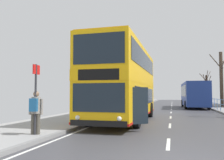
{
  "coord_description": "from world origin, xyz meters",
  "views": [
    {
      "loc": [
        0.16,
        -5.69,
        1.64
      ],
      "look_at": [
        -2.78,
        5.91,
        2.37
      ],
      "focal_mm": 38.37,
      "sensor_mm": 36.0,
      "label": 1
    }
  ],
  "objects_px": {
    "double_decker_bus_main": "(124,83)",
    "bare_tree_far_00": "(207,88)",
    "bare_tree_far_01": "(221,78)",
    "background_bus_far_lane": "(194,94)",
    "bus_stop_sign_near": "(36,91)",
    "pedestrian_with_backpack": "(35,109)"
  },
  "relations": [
    {
      "from": "pedestrian_with_backpack",
      "to": "bus_stop_sign_near",
      "type": "distance_m",
      "value": 0.69
    },
    {
      "from": "bus_stop_sign_near",
      "to": "bare_tree_far_00",
      "type": "xyz_separation_m",
      "value": [
        10.42,
        33.54,
        0.94
      ]
    },
    {
      "from": "double_decker_bus_main",
      "to": "bus_stop_sign_near",
      "type": "xyz_separation_m",
      "value": [
        -2.13,
        -6.51,
        -0.59
      ]
    },
    {
      "from": "double_decker_bus_main",
      "to": "bare_tree_far_01",
      "type": "distance_m",
      "value": 19.94
    },
    {
      "from": "background_bus_far_lane",
      "to": "bus_stop_sign_near",
      "type": "distance_m",
      "value": 24.1
    },
    {
      "from": "bare_tree_far_00",
      "to": "background_bus_far_lane",
      "type": "bearing_deg",
      "value": -104.99
    },
    {
      "from": "double_decker_bus_main",
      "to": "bare_tree_far_01",
      "type": "xyz_separation_m",
      "value": [
        8.86,
        17.82,
        1.34
      ]
    },
    {
      "from": "bus_stop_sign_near",
      "to": "background_bus_far_lane",
      "type": "bearing_deg",
      "value": 71.7
    },
    {
      "from": "double_decker_bus_main",
      "to": "bare_tree_far_00",
      "type": "distance_m",
      "value": 28.27
    },
    {
      "from": "background_bus_far_lane",
      "to": "bare_tree_far_00",
      "type": "distance_m",
      "value": 11.08
    },
    {
      "from": "background_bus_far_lane",
      "to": "bus_stop_sign_near",
      "type": "height_order",
      "value": "background_bus_far_lane"
    },
    {
      "from": "bare_tree_far_00",
      "to": "bare_tree_far_01",
      "type": "height_order",
      "value": "bare_tree_far_01"
    },
    {
      "from": "background_bus_far_lane",
      "to": "bare_tree_far_01",
      "type": "distance_m",
      "value": 4.23
    },
    {
      "from": "double_decker_bus_main",
      "to": "bare_tree_far_01",
      "type": "relative_size",
      "value": 1.51
    },
    {
      "from": "bus_stop_sign_near",
      "to": "bare_tree_far_01",
      "type": "xyz_separation_m",
      "value": [
        10.99,
        24.33,
        1.93
      ]
    },
    {
      "from": "pedestrian_with_backpack",
      "to": "bare_tree_far_01",
      "type": "distance_m",
      "value": 26.8
    },
    {
      "from": "bare_tree_far_01",
      "to": "bus_stop_sign_near",
      "type": "bearing_deg",
      "value": -114.3
    },
    {
      "from": "bus_stop_sign_near",
      "to": "bare_tree_far_00",
      "type": "bearing_deg",
      "value": 72.74
    },
    {
      "from": "double_decker_bus_main",
      "to": "bare_tree_far_00",
      "type": "relative_size",
      "value": 1.91
    },
    {
      "from": "pedestrian_with_backpack",
      "to": "bare_tree_far_00",
      "type": "relative_size",
      "value": 0.3
    },
    {
      "from": "double_decker_bus_main",
      "to": "pedestrian_with_backpack",
      "type": "relative_size",
      "value": 6.36
    },
    {
      "from": "double_decker_bus_main",
      "to": "bus_stop_sign_near",
      "type": "distance_m",
      "value": 6.88
    }
  ]
}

